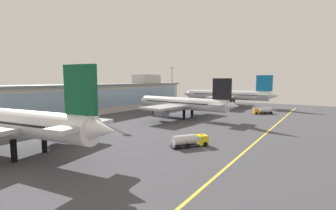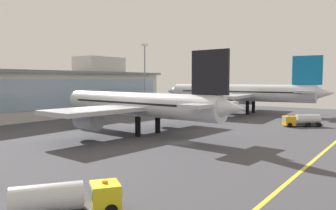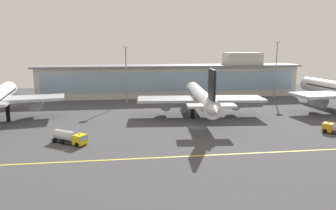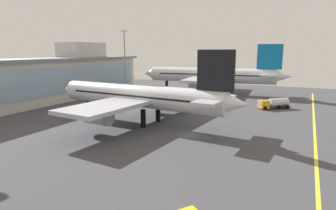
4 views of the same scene
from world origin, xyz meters
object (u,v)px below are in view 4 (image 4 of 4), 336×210
Objects in this scene: fuel_tanker_truck at (273,103)px; airliner_near_right at (140,97)px; airliner_far_right at (212,76)px; apron_light_mast_centre at (125,52)px.

airliner_near_right is at bearing 11.46° from fuel_tanker_truck.
airliner_far_right is 33.41m from fuel_tanker_truck.
airliner_far_right is 34.62m from apron_light_mast_centre.
airliner_far_right reaches higher than fuel_tanker_truck.
airliner_far_right is at bearing -68.99° from apron_light_mast_centre.
apron_light_mast_centre is at bearing -48.68° from fuel_tanker_truck.
fuel_tanker_truck is 58.59m from apron_light_mast_centre.
airliner_near_right is 52.02m from airliner_far_right.
fuel_tanker_truck is at bearing -124.99° from airliner_near_right.
airliner_near_right is at bearing 84.83° from airliner_far_right.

